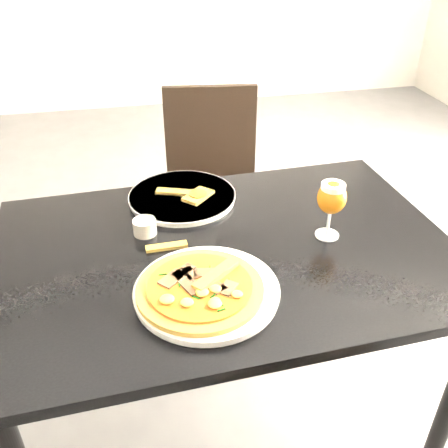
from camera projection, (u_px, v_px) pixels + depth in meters
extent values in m
plane|color=#505052|center=(238.00, 349.00, 2.01)|extent=(6.00, 6.00, 0.00)
cube|color=black|center=(226.00, 252.00, 1.32)|extent=(1.23, 0.85, 0.03)
cylinder|color=black|center=(46.00, 308.00, 1.68)|extent=(0.05, 0.05, 0.72)
cylinder|color=black|center=(340.00, 261.00, 1.91)|extent=(0.05, 0.05, 0.72)
cube|color=black|center=(214.00, 204.00, 2.11)|extent=(0.46, 0.46, 0.04)
cylinder|color=black|center=(177.00, 273.00, 2.09)|extent=(0.04, 0.04, 0.42)
cylinder|color=black|center=(256.00, 269.00, 2.11)|extent=(0.04, 0.04, 0.42)
cylinder|color=black|center=(177.00, 229.00, 2.37)|extent=(0.04, 0.04, 0.42)
cylinder|color=black|center=(247.00, 226.00, 2.39)|extent=(0.04, 0.04, 0.42)
cube|color=black|center=(210.00, 133.00, 2.14)|extent=(0.39, 0.08, 0.41)
cylinder|color=white|center=(207.00, 291.00, 1.15)|extent=(0.37, 0.37, 0.02)
cylinder|color=#8D5F22|center=(200.00, 289.00, 1.13)|extent=(0.29, 0.29, 0.01)
cylinder|color=#B63B0F|center=(200.00, 286.00, 1.13)|extent=(0.24, 0.24, 0.01)
cube|color=#4E3722|center=(213.00, 282.00, 1.13)|extent=(0.06, 0.03, 0.00)
cube|color=#4E3722|center=(210.00, 271.00, 1.16)|extent=(0.06, 0.06, 0.00)
cube|color=#4E3722|center=(188.00, 266.00, 1.18)|extent=(0.04, 0.06, 0.00)
cube|color=#4E3722|center=(187.00, 282.00, 1.13)|extent=(0.07, 0.05, 0.00)
cube|color=#4E3722|center=(181.00, 294.00, 1.10)|extent=(0.07, 0.05, 0.00)
cube|color=#4E3722|center=(198.00, 306.00, 1.06)|extent=(0.04, 0.06, 0.00)
cube|color=#4E3722|center=(210.00, 290.00, 1.11)|extent=(0.06, 0.06, 0.00)
ellipsoid|color=#D4CF45|center=(207.00, 279.00, 1.13)|extent=(0.03, 0.03, 0.01)
ellipsoid|color=#D4CF45|center=(200.00, 264.00, 1.18)|extent=(0.03, 0.03, 0.01)
ellipsoid|color=#D4CF45|center=(193.00, 280.00, 1.13)|extent=(0.03, 0.03, 0.01)
ellipsoid|color=#D4CF45|center=(168.00, 289.00, 1.11)|extent=(0.03, 0.03, 0.01)
ellipsoid|color=#D4CF45|center=(196.00, 289.00, 1.11)|extent=(0.03, 0.03, 0.01)
ellipsoid|color=#D4CF45|center=(214.00, 303.00, 1.07)|extent=(0.03, 0.03, 0.01)
ellipsoid|color=#D4CF45|center=(209.00, 284.00, 1.12)|extent=(0.03, 0.03, 0.01)
cube|color=#0E4A0D|center=(201.00, 280.00, 1.14)|extent=(0.01, 0.02, 0.00)
cube|color=#0E4A0D|center=(195.00, 272.00, 1.16)|extent=(0.01, 0.02, 0.00)
cube|color=#0E4A0D|center=(179.00, 269.00, 1.17)|extent=(0.01, 0.02, 0.00)
cube|color=#0E4A0D|center=(187.00, 281.00, 1.13)|extent=(0.02, 0.01, 0.00)
cube|color=#0E4A0D|center=(172.00, 286.00, 1.12)|extent=(0.02, 0.01, 0.00)
cube|color=#0E4A0D|center=(194.00, 287.00, 1.12)|extent=(0.02, 0.01, 0.00)
cube|color=#0E4A0D|center=(187.00, 296.00, 1.09)|extent=(0.02, 0.02, 0.00)
cube|color=#0E4A0D|center=(192.00, 308.00, 1.06)|extent=(0.01, 0.02, 0.00)
cube|color=#0E4A0D|center=(203.00, 293.00, 1.10)|extent=(0.01, 0.02, 0.00)
cube|color=#0E4A0D|center=(218.00, 298.00, 1.08)|extent=(0.01, 0.02, 0.00)
cube|color=#0E4A0D|center=(206.00, 286.00, 1.12)|extent=(0.02, 0.01, 0.00)
cube|color=#0E4A0D|center=(220.00, 284.00, 1.13)|extent=(0.02, 0.01, 0.00)
cube|color=#0E4A0D|center=(230.00, 274.00, 1.16)|extent=(0.02, 0.01, 0.00)
cube|color=#0E4A0D|center=(208.00, 277.00, 1.15)|extent=(0.02, 0.02, 0.00)
cube|color=#8D5F22|center=(211.00, 272.00, 1.15)|extent=(0.12, 0.11, 0.01)
cylinder|color=white|center=(182.00, 197.00, 1.52)|extent=(0.38, 0.38, 0.02)
cube|color=#8D5F22|center=(175.00, 192.00, 1.52)|extent=(0.12, 0.07, 0.01)
cube|color=#8D5F22|center=(198.00, 196.00, 1.50)|extent=(0.11, 0.11, 0.01)
cylinder|color=#B63B0F|center=(198.00, 194.00, 1.49)|extent=(0.05, 0.05, 0.00)
cube|color=#8D5F22|center=(167.00, 246.00, 1.31)|extent=(0.11, 0.03, 0.01)
cylinder|color=#B5B1A3|center=(145.00, 227.00, 1.35)|extent=(0.06, 0.06, 0.04)
cylinder|color=gold|center=(144.00, 222.00, 1.35)|extent=(0.06, 0.06, 0.01)
cylinder|color=silver|center=(327.00, 235.00, 1.36)|extent=(0.06, 0.06, 0.00)
cylinder|color=silver|center=(328.00, 223.00, 1.34)|extent=(0.01, 0.01, 0.07)
ellipsoid|color=#A85A10|center=(332.00, 198.00, 1.29)|extent=(0.08, 0.08, 0.09)
cylinder|color=white|center=(333.00, 186.00, 1.28)|extent=(0.06, 0.06, 0.01)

